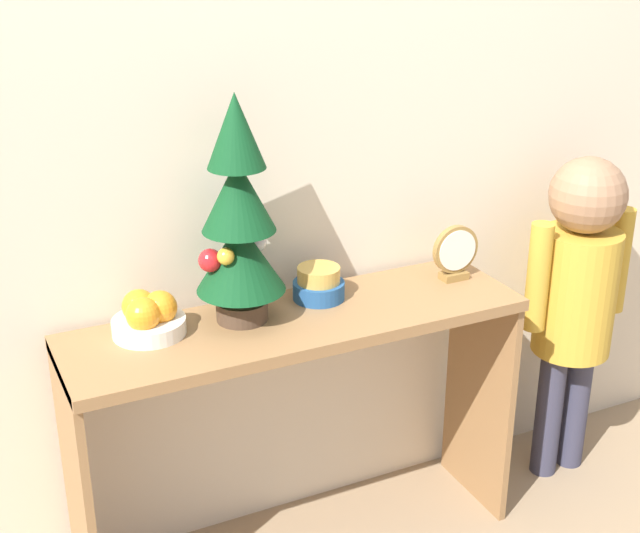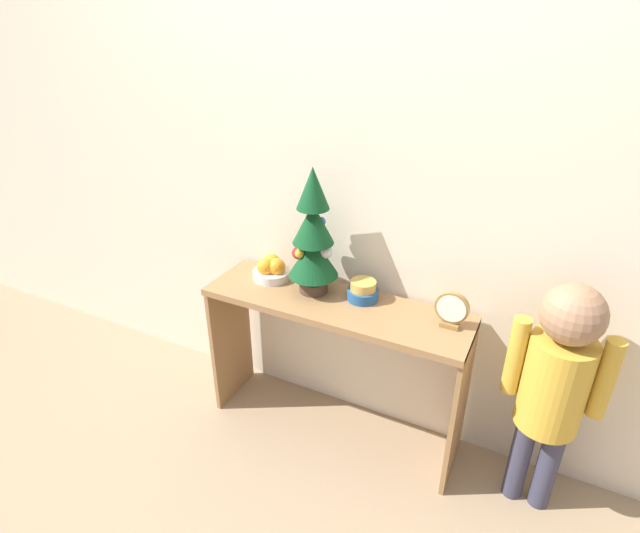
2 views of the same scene
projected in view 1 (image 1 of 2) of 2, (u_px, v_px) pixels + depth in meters
name	position (u px, v px, depth m)	size (l,w,h in m)	color
back_wall	(259.00, 71.00, 2.12)	(7.00, 0.05, 2.50)	beige
console_table	(298.00, 373.00, 2.22)	(1.14, 0.33, 0.69)	olive
mini_tree	(239.00, 218.00, 2.05)	(0.21, 0.21, 0.55)	#4C3828
fruit_bowl	(148.00, 317.00, 2.06)	(0.17, 0.17, 0.10)	silver
singing_bowl	(319.00, 284.00, 2.24)	(0.13, 0.13, 0.09)	#235189
desk_clock	(455.00, 253.00, 2.34)	(0.13, 0.04, 0.15)	olive
child_figure	(577.00, 283.00, 2.53)	(0.35, 0.23, 0.99)	#38384C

